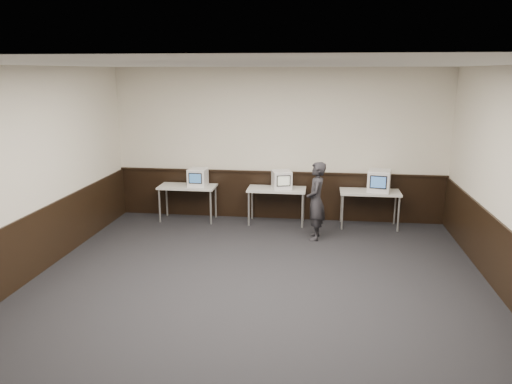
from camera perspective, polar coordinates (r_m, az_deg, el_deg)
floor at (r=7.19m, az=-0.31°, el=-12.01°), size 8.00×8.00×0.00m
ceiling at (r=6.48m, az=-0.34°, el=14.39°), size 8.00×8.00×0.00m
back_wall at (r=10.57m, az=2.62°, el=5.40°), size 7.00×0.00×7.00m
front_wall at (r=2.99m, az=-11.22°, el=-17.10°), size 7.00×0.00×7.00m
left_wall at (r=7.92m, az=-26.30°, el=1.19°), size 0.00×8.00×8.00m
wainscot_back at (r=10.76m, az=2.55°, el=-0.42°), size 6.98×0.04×1.00m
wainscot_left at (r=8.19m, az=-25.37°, el=-6.34°), size 0.04×7.98×1.00m
wainscot_rail at (r=10.63m, az=2.57°, el=2.27°), size 6.98×0.06×0.04m
desk_left at (r=10.68m, az=-7.83°, el=0.34°), size 1.20×0.60×0.75m
desk_center at (r=10.35m, az=2.38°, el=0.03°), size 1.20×0.60×0.75m
desk_right at (r=10.37m, az=12.89°, el=-0.29°), size 1.20×0.60×0.75m
emac_left at (r=10.58m, az=-6.67°, el=1.68°), size 0.39×0.42×0.38m
emac_center at (r=10.29m, az=2.96°, el=1.41°), size 0.47×0.48×0.37m
emac_right at (r=10.32m, az=13.89°, el=1.24°), size 0.51×0.53×0.44m
person at (r=9.43m, az=6.87°, el=-1.03°), size 0.37×0.55×1.48m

